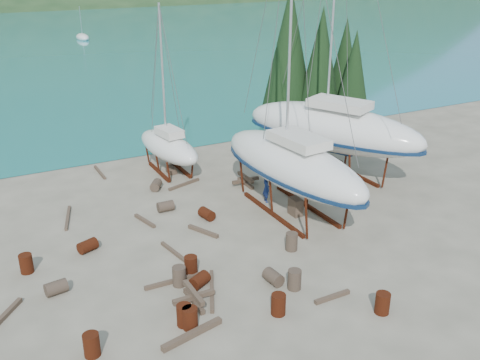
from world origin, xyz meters
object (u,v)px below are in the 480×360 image
large_sailboat_near (292,164)px  small_sailboat_shore (168,146)px  worker (266,189)px  large_sailboat_far (332,127)px

large_sailboat_near → small_sailboat_shore: 9.65m
large_sailboat_near → worker: (-0.51, 1.75, -2.01)m
worker → large_sailboat_near: bearing=-154.0°
large_sailboat_far → small_sailboat_shore: size_ratio=1.82×
large_sailboat_near → small_sailboat_shore: (-3.69, 8.86, -1.06)m
small_sailboat_shore → large_sailboat_near: bearing=-75.1°
large_sailboat_far → worker: bearing=172.5°
small_sailboat_shore → worker: size_ratio=6.58×
large_sailboat_near → worker: size_ratio=10.84×
large_sailboat_far → worker: 6.57m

